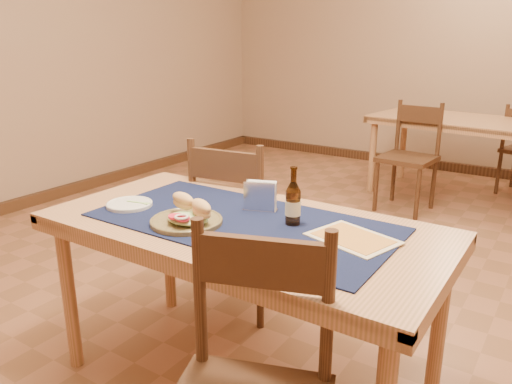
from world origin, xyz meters
The scene contains 13 objects.
room centered at (0.00, 0.00, 1.40)m, with size 6.04×7.04×2.84m.
main_table centered at (0.00, -0.80, 0.67)m, with size 1.60×0.80×0.75m.
placemat centered at (0.00, -0.80, 0.75)m, with size 1.20×0.60×0.01m, color #0F1439.
baseboard centered at (0.00, 0.00, 0.05)m, with size 6.00×7.00×0.10m.
back_table centered at (0.21, 2.46, 0.67)m, with size 1.76×1.03×0.75m.
chair_main_far centered at (-0.38, -0.27, 0.50)m, with size 0.50×0.50×0.97m.
chair_back_near centered at (-0.14, 1.91, 0.48)m, with size 0.46×0.46×0.93m.
sandwich_plate centered at (-0.16, -0.94, 0.79)m, with size 0.28×0.28×0.11m.
side_plate centered at (-0.51, -0.92, 0.76)m, with size 0.20×0.20×0.02m.
fork centered at (-0.47, -0.89, 0.77)m, with size 0.11×0.04×0.00m.
beer_bottle centered at (0.18, -0.72, 0.84)m, with size 0.06×0.06×0.23m.
napkin_holder centered at (-0.01, -0.65, 0.81)m, with size 0.15×0.10×0.13m.
menu_card centered at (0.44, -0.73, 0.76)m, with size 0.35×0.29×0.01m.
Camera 1 is at (1.06, -2.31, 1.45)m, focal length 35.00 mm.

